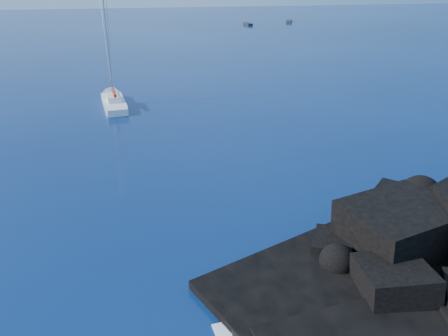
{
  "coord_description": "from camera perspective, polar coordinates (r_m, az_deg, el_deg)",
  "views": [
    {
      "loc": [
        -2.76,
        -10.75,
        13.52
      ],
      "look_at": [
        2.74,
        14.63,
        2.0
      ],
      "focal_mm": 35.0,
      "sensor_mm": 36.0,
      "label": 1
    }
  ],
  "objects": [
    {
      "name": "sailboat",
      "position": [
        50.97,
        -14.13,
        7.81
      ],
      "size": [
        3.48,
        11.05,
        11.38
      ],
      "primitive_type": null,
      "rotation": [
        0.0,
        0.0,
        0.11
      ],
      "color": "white",
      "rests_on": "ground"
    },
    {
      "name": "sunbather",
      "position": [
        19.49,
        20.67,
        -19.85
      ],
      "size": [
        1.75,
        0.83,
        0.23
      ],
      "primitive_type": null,
      "rotation": [
        0.0,
        0.0,
        -0.25
      ],
      "color": "tan",
      "rests_on": "towel"
    },
    {
      "name": "distant_boat_b",
      "position": [
        144.79,
        8.51,
        18.31
      ],
      "size": [
        3.49,
        5.32,
        0.68
      ],
      "primitive_type": "cube",
      "rotation": [
        0.0,
        0.0,
        -0.41
      ],
      "color": "#2C2B31",
      "rests_on": "ground"
    },
    {
      "name": "distant_boat_a",
      "position": [
        135.34,
        3.13,
        18.15
      ],
      "size": [
        1.85,
        4.62,
        0.6
      ],
      "primitive_type": "cube",
      "rotation": [
        0.0,
        0.0,
        0.1
      ],
      "color": "black",
      "rests_on": "ground"
    },
    {
      "name": "surf_foam",
      "position": [
        22.16,
        11.4,
        -14.24
      ],
      "size": [
        10.0,
        8.0,
        0.06
      ],
      "primitive_type": null,
      "color": "white",
      "rests_on": "ground"
    }
  ]
}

